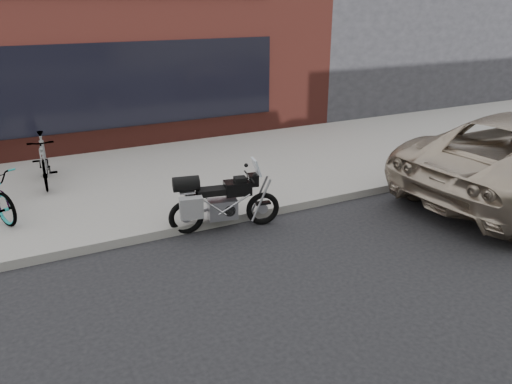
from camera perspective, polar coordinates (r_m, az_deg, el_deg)
name	(u,v)px	position (r m, az deg, el deg)	size (l,w,h in m)	color
ground	(409,359)	(5.94, 17.05, -17.76)	(120.00, 120.00, 0.00)	black
near_sidewalk	(191,168)	(11.32, -7.43, 2.73)	(44.00, 6.00, 0.15)	gray
storefront	(50,46)	(17.28, -22.43, 15.15)	(14.00, 10.07, 4.50)	#5B241D
neighbour_building	(364,15)	(21.82, 12.24, 19.17)	(10.00, 10.00, 6.00)	#27272C
motorcycle	(218,202)	(8.24, -4.39, -1.09)	(1.88, 0.67, 1.20)	black
bicycle_rear	(44,159)	(10.79, -23.11, 3.46)	(0.47, 1.68, 1.01)	gray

